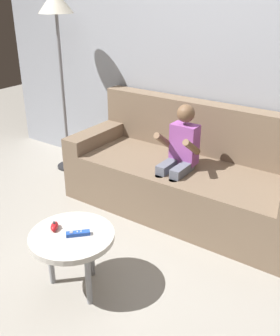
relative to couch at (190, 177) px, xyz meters
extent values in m
plane|color=#9E998E|center=(-0.03, -1.17, -0.29)|extent=(9.78, 9.78, 0.00)
cube|color=#999EA8|center=(-0.03, 0.39, 0.96)|extent=(4.89, 0.05, 2.50)
cube|color=#75604C|center=(0.00, -0.05, -0.08)|extent=(2.04, 0.80, 0.42)
cube|color=#75604C|center=(0.00, 0.27, 0.35)|extent=(2.04, 0.16, 0.44)
cube|color=#75604C|center=(-0.93, -0.05, 0.19)|extent=(0.18, 0.80, 0.13)
cylinder|color=slate|center=(-0.08, -0.35, -0.08)|extent=(0.07, 0.07, 0.42)
cylinder|color=slate|center=(0.04, -0.35, -0.08)|extent=(0.07, 0.07, 0.42)
cube|color=slate|center=(-0.08, -0.22, 0.16)|extent=(0.08, 0.26, 0.08)
cube|color=slate|center=(0.04, -0.22, 0.16)|extent=(0.08, 0.26, 0.08)
cube|color=#994C9E|center=(-0.02, -0.09, 0.32)|extent=(0.21, 0.12, 0.32)
cylinder|color=brown|center=(-0.15, -0.21, 0.36)|extent=(0.05, 0.23, 0.18)
cylinder|color=brown|center=(0.10, -0.21, 0.36)|extent=(0.05, 0.23, 0.18)
sphere|color=brown|center=(-0.02, -0.09, 0.57)|extent=(0.14, 0.14, 0.14)
cylinder|color=beige|center=(-0.11, -1.28, 0.09)|extent=(0.51, 0.51, 0.04)
cylinder|color=gray|center=(-0.27, -1.33, -0.11)|extent=(0.04, 0.04, 0.37)
cylinder|color=gray|center=(0.05, -1.33, -0.11)|extent=(0.04, 0.04, 0.37)
cylinder|color=gray|center=(-0.11, -1.13, -0.11)|extent=(0.04, 0.04, 0.37)
cube|color=blue|center=(-0.07, -1.27, 0.12)|extent=(0.12, 0.13, 0.02)
cylinder|color=#99999E|center=(-0.10, -1.30, 0.14)|extent=(0.02, 0.02, 0.00)
cylinder|color=silver|center=(-0.07, -1.27, 0.14)|extent=(0.01, 0.01, 0.00)
cylinder|color=silver|center=(-0.06, -1.26, 0.14)|extent=(0.01, 0.01, 0.00)
ellipsoid|color=red|center=(-0.23, -1.30, 0.13)|extent=(0.09, 0.10, 0.04)
cylinder|color=#4C4C51|center=(-0.23, -1.30, 0.16)|extent=(0.02, 0.02, 0.01)
cylinder|color=black|center=(-1.44, 0.03, -0.28)|extent=(0.24, 0.24, 0.02)
cylinder|color=slate|center=(-1.44, 0.03, 0.47)|extent=(0.03, 0.03, 1.50)
cone|color=beige|center=(-1.44, 0.03, 1.32)|extent=(0.32, 0.32, 0.20)
camera|label=1|loc=(1.32, -2.64, 1.44)|focal=41.89mm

